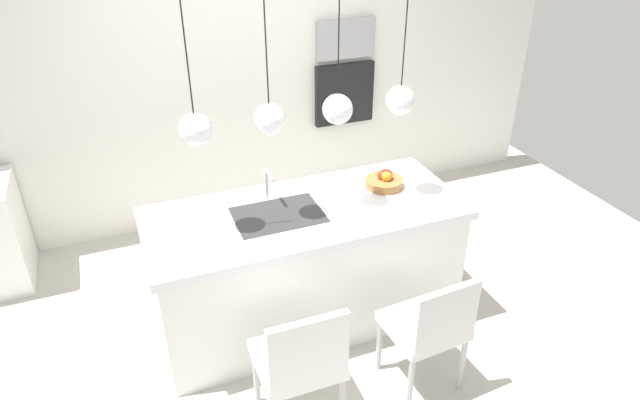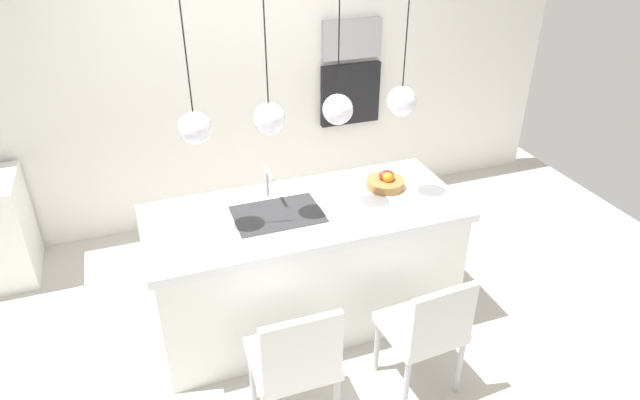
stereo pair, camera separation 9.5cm
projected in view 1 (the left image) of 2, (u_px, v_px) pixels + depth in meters
floor at (307, 315)px, 4.06m from camera, size 6.60×6.60×0.00m
back_wall at (238, 76)px, 4.75m from camera, size 6.00×0.10×2.60m
kitchen_island at (306, 265)px, 3.84m from camera, size 2.07×0.87×0.90m
sink_basin at (278, 216)px, 3.56m from camera, size 0.56×0.40×0.02m
faucet at (267, 181)px, 3.66m from camera, size 0.02×0.17×0.22m
fruit_bowl at (384, 180)px, 3.86m from camera, size 0.26×0.26×0.13m
microwave at (345, 38)px, 4.87m from camera, size 0.54×0.08×0.34m
oven at (344, 94)px, 5.12m from camera, size 0.56×0.08×0.56m
chair_near at (301, 360)px, 3.00m from camera, size 0.46×0.44×0.90m
chair_middle at (430, 326)px, 3.27m from camera, size 0.46×0.44×0.85m
pendant_light_left at (195, 129)px, 3.08m from camera, size 0.19×0.19×0.79m
pendant_light_center_left at (269, 119)px, 3.22m from camera, size 0.19×0.19×0.79m
pendant_light_center_right at (338, 109)px, 3.36m from camera, size 0.19×0.19×0.79m
pendant_light_right at (400, 100)px, 3.49m from camera, size 0.19×0.19×0.79m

